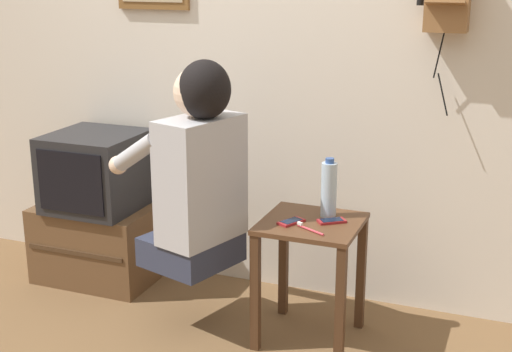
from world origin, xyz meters
TOP-DOWN VIEW (x-y plane):
  - wall_back at (0.00, 1.06)m, footprint 6.80×0.05m
  - side_table at (0.46, 0.55)m, footprint 0.44×0.43m
  - person at (-0.05, 0.45)m, footprint 0.61×0.54m
  - tv_stand at (-0.83, 0.78)m, footprint 0.64×0.47m
  - television at (-0.81, 0.76)m, footprint 0.47×0.48m
  - cell_phone_held at (0.39, 0.49)m, footprint 0.11×0.14m
  - cell_phone_spare at (0.55, 0.57)m, footprint 0.14×0.12m
  - water_bottle at (0.51, 0.64)m, footprint 0.07×0.07m
  - toothbrush at (0.49, 0.44)m, footprint 0.14×0.08m

SIDE VIEW (x-z plane):
  - tv_stand at x=-0.83m, z-range 0.00..0.42m
  - side_table at x=0.46m, z-range 0.15..0.73m
  - cell_phone_held at x=0.39m, z-range 0.58..0.59m
  - cell_phone_spare at x=0.55m, z-range 0.58..0.59m
  - toothbrush at x=0.49m, z-range 0.58..0.60m
  - television at x=-0.81m, z-range 0.42..0.83m
  - water_bottle at x=0.51m, z-range 0.57..0.85m
  - person at x=-0.05m, z-range 0.31..1.28m
  - wall_back at x=0.00m, z-range 0.00..2.55m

